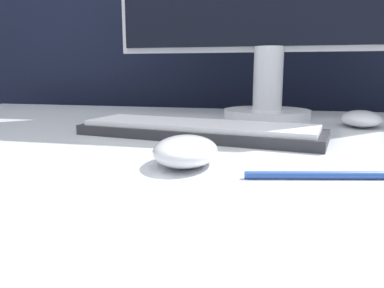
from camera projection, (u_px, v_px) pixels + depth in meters
The scene contains 5 objects.
partition_panel at pixel (230, 97), 1.18m from camera, with size 5.00×0.03×1.46m.
computer_mouse_near at pixel (185, 151), 0.42m from camera, with size 0.08×0.11×0.03m.
keyboard at pixel (198, 130), 0.60m from camera, with size 0.41×0.18×0.02m.
computer_mouse_far at pixel (361, 119), 0.71m from camera, with size 0.09×0.12×0.03m.
pen at pixel (318, 175), 0.37m from camera, with size 0.14×0.04×0.01m.
Camera 1 is at (0.16, -0.54, 0.81)m, focal length 35.00 mm.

